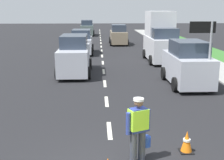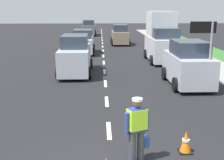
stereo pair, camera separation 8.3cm
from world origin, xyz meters
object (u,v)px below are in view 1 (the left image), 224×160
Objects in this scene: traffic_cone_near at (187,142)px; car_oncoming_lead at (74,56)px; car_outgoing_far at (118,35)px; car_parked_curbside at (187,65)px; delivery_truck at (161,39)px; car_oncoming_second at (82,43)px; lane_direction_sign at (205,40)px; car_oncoming_third at (87,28)px; road_worker at (139,127)px.

traffic_cone_near is 0.14× the size of car_oncoming_lead.
car_outgoing_far reaches higher than traffic_cone_near.
car_parked_curbside reaches higher than traffic_cone_near.
delivery_truck is 7.05m from car_oncoming_second.
lane_direction_sign is at bearing -88.64° from delivery_truck.
traffic_cone_near is 0.15× the size of car_outgoing_far.
traffic_cone_near is 35.10m from car_oncoming_third.
lane_direction_sign reaches higher than car_outgoing_far.
car_oncoming_third is at bearing 108.91° from car_outgoing_far.
lane_direction_sign is at bearing -78.01° from car_oncoming_third.
car_oncoming_third is (-6.19, 29.16, -1.42)m from lane_direction_sign.
lane_direction_sign reaches higher than car_oncoming_second.
road_worker is 0.41× the size of car_oncoming_third.
lane_direction_sign is 0.80× the size of car_oncoming_second.
road_worker is at bearing -86.06° from car_oncoming_third.
car_oncoming_third reaches higher than traffic_cone_near.
delivery_truck reaches higher than car_oncoming_second.
lane_direction_sign is 18.80m from car_outgoing_far.
delivery_truck is at bearing 88.89° from car_parked_curbside.
car_oncoming_third is at bearing 101.89° from car_parked_curbside.
car_oncoming_lead is 24.88m from car_oncoming_third.
road_worker is at bearing -77.36° from car_oncoming_lead.
lane_direction_sign is 8.44m from delivery_truck.
car_outgoing_far is 7.28m from car_oncoming_second.
traffic_cone_near is at bearing -112.68° from lane_direction_sign.
lane_direction_sign is 0.79× the size of car_oncoming_third.
car_oncoming_third is (-2.43, 35.34, 0.05)m from road_worker.
road_worker is 1.57m from traffic_cone_near.
car_oncoming_lead is at bearing 153.11° from car_parked_curbside.
car_parked_curbside is (-0.14, -7.06, -0.57)m from delivery_truck.
car_oncoming_lead reaches higher than road_worker.
traffic_cone_near is 0.15× the size of car_oncoming_second.
traffic_cone_near is 18.32m from car_oncoming_second.
car_outgoing_far is (3.54, 14.29, -0.09)m from car_oncoming_lead.
car_oncoming_third reaches higher than road_worker.
road_worker is at bearing -114.46° from car_parked_curbside.
car_outgoing_far is at bearing 76.10° from car_oncoming_lead.
road_worker is 15.02m from delivery_truck.
delivery_truck reaches higher than road_worker.
delivery_truck is 1.15× the size of car_outgoing_far.
car_oncoming_lead is 6.47m from car_parked_curbside.
car_outgoing_far is (-2.56, 18.57, -1.45)m from lane_direction_sign.
car_oncoming_second reaches higher than traffic_cone_near.
road_worker is 24.77m from car_outgoing_far.
car_outgoing_far is (1.20, 24.75, 0.03)m from road_worker.
road_worker is at bearing -121.33° from lane_direction_sign.
road_worker is 2.78× the size of traffic_cone_near.
car_oncoming_second is (0.00, 7.93, -0.12)m from car_oncoming_lead.
car_outgoing_far is at bearing 103.10° from delivery_truck.
car_oncoming_second is at bearing 116.56° from lane_direction_sign.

